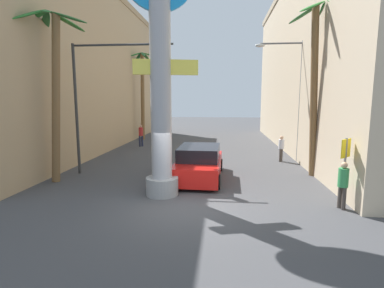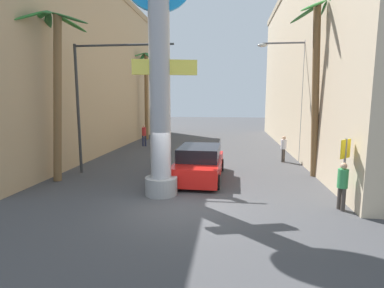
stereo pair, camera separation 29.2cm
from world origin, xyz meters
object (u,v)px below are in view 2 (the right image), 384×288
palm_tree_near_right (319,70)px  palm_tree_far_left (146,88)px  street_lamp (296,89)px  pedestrian_mid_right (284,147)px  pedestrian_by_sign (343,183)px  crossing_sign (344,163)px  neon_sign_pole (160,87)px  traffic_light_mast (105,85)px  palm_tree_near_left (55,73)px  car_lead (200,163)px  pedestrian_far_left (144,134)px

palm_tree_near_right → palm_tree_far_left: (-11.73, 12.78, -0.31)m
street_lamp → pedestrian_mid_right: (-0.55, -0.07, -3.42)m
pedestrian_by_sign → palm_tree_far_left: bearing=123.9°
crossing_sign → pedestrian_by_sign: bearing=-119.0°
neon_sign_pole → crossing_sign: (6.50, -0.83, -2.58)m
neon_sign_pole → palm_tree_near_right: 7.56m
street_lamp → traffic_light_mast: size_ratio=1.11×
palm_tree_near_left → traffic_light_mast: bearing=39.0°
palm_tree_near_right → palm_tree_far_left: bearing=132.6°
crossing_sign → palm_tree_near_left: (-11.67, 2.44, 3.29)m
car_lead → palm_tree_near_left: (-6.43, -0.99, 4.16)m
neon_sign_pole → crossing_sign: neon_sign_pole is taller
traffic_light_mast → palm_tree_near_left: size_ratio=0.84×
palm_tree_near_right → pedestrian_by_sign: (-0.21, -4.37, -4.15)m
crossing_sign → pedestrian_by_sign: size_ratio=1.49×
palm_tree_near_left → pedestrian_by_sign: size_ratio=4.64×
neon_sign_pole → palm_tree_near_right: size_ratio=1.18×
street_lamp → traffic_light_mast: 10.74m
pedestrian_mid_right → palm_tree_near_right: bearing=-78.0°
traffic_light_mast → neon_sign_pole: bearing=-40.9°
palm_tree_near_right → pedestrian_mid_right: size_ratio=5.18×
neon_sign_pole → pedestrian_by_sign: 7.28m
traffic_light_mast → palm_tree_far_left: 13.33m
palm_tree_far_left → pedestrian_far_left: bearing=-77.9°
palm_tree_near_left → pedestrian_far_left: (1.01, 10.38, -3.88)m
traffic_light_mast → palm_tree_near_left: 2.24m
street_lamp → pedestrian_far_left: size_ratio=4.07×
palm_tree_near_right → traffic_light_mast: bearing=-177.4°
pedestrian_by_sign → pedestrian_mid_right: bearing=94.0°
pedestrian_far_left → palm_tree_far_left: bearing=102.1°
palm_tree_far_left → pedestrian_mid_right: (10.97, -9.18, -3.88)m
street_lamp → pedestrian_by_sign: street_lamp is taller
pedestrian_by_sign → pedestrian_far_left: pedestrian_far_left is taller
crossing_sign → pedestrian_mid_right: 7.94m
neon_sign_pole → car_lead: bearing=64.2°
palm_tree_far_left → palm_tree_near_right: bearing=-47.4°
palm_tree_near_right → palm_tree_near_left: size_ratio=1.06×
palm_tree_near_left → car_lead: bearing=8.8°
traffic_light_mast → pedestrian_by_sign: size_ratio=3.89×
crossing_sign → pedestrian_far_left: size_ratio=1.40×
palm_tree_near_left → pedestrian_mid_right: (11.07, 5.44, -3.99)m
crossing_sign → pedestrian_mid_right: bearing=94.3°
palm_tree_far_left → pedestrian_mid_right: 14.82m
crossing_sign → palm_tree_far_left: palm_tree_far_left is taller
street_lamp → palm_tree_near_right: palm_tree_near_right is taller
crossing_sign → traffic_light_mast: size_ratio=0.38×
car_lead → palm_tree_near_right: palm_tree_near_right is taller
crossing_sign → palm_tree_near_left: 12.37m
pedestrian_by_sign → pedestrian_far_left: (-10.62, 12.91, 0.07)m
pedestrian_by_sign → pedestrian_far_left: bearing=129.4°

